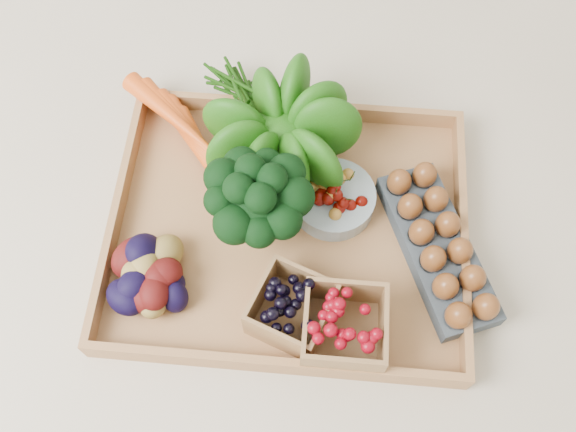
# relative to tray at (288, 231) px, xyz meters

# --- Properties ---
(ground) EXTENTS (4.00, 4.00, 0.00)m
(ground) POSITION_rel_tray_xyz_m (0.00, 0.00, -0.01)
(ground) COLOR beige
(ground) RESTS_ON ground
(tray) EXTENTS (0.55, 0.45, 0.01)m
(tray) POSITION_rel_tray_xyz_m (0.00, 0.00, 0.00)
(tray) COLOR #AE7949
(tray) RESTS_ON ground
(carrots) EXTENTS (0.24, 0.17, 0.06)m
(carrots) POSITION_rel_tray_xyz_m (-0.16, 0.13, 0.04)
(carrots) COLOR #EA5114
(carrots) RESTS_ON tray
(lettuce) EXTENTS (0.17, 0.17, 0.17)m
(lettuce) POSITION_rel_tray_xyz_m (-0.02, 0.13, 0.09)
(lettuce) COLOR #1B470B
(lettuce) RESTS_ON tray
(broccoli) EXTENTS (0.16, 0.16, 0.12)m
(broccoli) POSITION_rel_tray_xyz_m (-0.04, -0.00, 0.07)
(broccoli) COLOR black
(broccoli) RESTS_ON tray
(cherry_bowl) EXTENTS (0.13, 0.13, 0.03)m
(cherry_bowl) POSITION_rel_tray_xyz_m (0.07, 0.05, 0.02)
(cherry_bowl) COLOR #8C9EA5
(cherry_bowl) RESTS_ON tray
(egg_carton) EXTENTS (0.19, 0.29, 0.03)m
(egg_carton) POSITION_rel_tray_xyz_m (0.23, -0.02, 0.02)
(egg_carton) COLOR #3C454D
(egg_carton) RESTS_ON tray
(potatoes) EXTENTS (0.15, 0.15, 0.08)m
(potatoes) POSITION_rel_tray_xyz_m (-0.19, -0.12, 0.05)
(potatoes) COLOR #3D0A09
(potatoes) RESTS_ON tray
(punnet_blackberry) EXTENTS (0.14, 0.14, 0.07)m
(punnet_blackberry) POSITION_rel_tray_xyz_m (0.02, -0.14, 0.04)
(punnet_blackberry) COLOR black
(punnet_blackberry) RESTS_ON tray
(punnet_raspberry) EXTENTS (0.12, 0.12, 0.08)m
(punnet_raspberry) POSITION_rel_tray_xyz_m (0.09, -0.17, 0.05)
(punnet_raspberry) COLOR maroon
(punnet_raspberry) RESTS_ON tray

